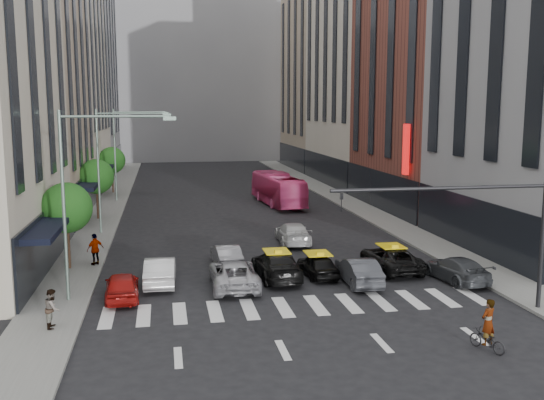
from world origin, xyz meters
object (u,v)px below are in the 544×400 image
bus (278,189)px  taxi_center (317,265)px  motorcycle (487,340)px  pedestrian_near (52,308)px  streetlamp_near (84,180)px  pedestrian_far (95,249)px  taxi_left (277,265)px  streetlamp_mid (111,154)px  car_red (122,286)px  car_white_front (160,271)px  streetlamp_far (124,142)px

bus → taxi_center: bearing=78.8°
motorcycle → pedestrian_near: pedestrian_near is taller
taxi_center → motorcycle: size_ratio=2.34×
streetlamp_near → taxi_center: (11.94, 2.31, -5.26)m
streetlamp_near → pedestrian_far: 8.13m
bus → pedestrian_near: 34.82m
taxi_left → streetlamp_mid: bearing=-56.9°
motorcycle → taxi_center: bearing=-95.0°
bus → pedestrian_far: (-14.85, -20.87, -0.44)m
streetlamp_near → taxi_left: (9.64, 2.30, -5.15)m
streetlamp_mid → taxi_left: (9.64, -13.70, -5.15)m
streetlamp_near → car_red: 5.46m
streetlamp_mid → motorcycle: size_ratio=5.59×
motorcycle → car_red: bearing=-56.0°
streetlamp_near → car_red: size_ratio=2.27×
motorcycle → pedestrian_far: (-16.10, 15.48, 0.65)m
car_white_front → motorcycle: bearing=139.6°
streetlamp_near → pedestrian_near: (-1.03, -3.77, -4.93)m
car_red → car_white_front: 2.90m
motorcycle → pedestrian_near: (-16.77, 5.18, 0.55)m
streetlamp_near → pedestrian_far: size_ratio=4.85×
streetlamp_near → motorcycle: bearing=-29.6°
streetlamp_near → bus: streetlamp_near is taller
car_red → taxi_left: 8.38m
streetlamp_far → taxi_center: streetlamp_far is taller
streetlamp_mid → car_red: bearing=-84.4°
streetlamp_mid → taxi_center: size_ratio=2.39×
streetlamp_near → streetlamp_far: bearing=90.0°
streetlamp_far → taxi_left: size_ratio=1.73×
taxi_left → pedestrian_near: size_ratio=3.15×
streetlamp_mid → taxi_center: 18.91m
car_red → taxi_left: size_ratio=0.76×
car_white_front → taxi_left: size_ratio=0.86×
streetlamp_mid → taxi_left: streetlamp_mid is taller
streetlamp_far → motorcycle: 44.21m
car_red → motorcycle: car_red is taller
streetlamp_near → taxi_center: streetlamp_near is taller
car_red → taxi_center: size_ratio=1.05×
streetlamp_near → pedestrian_near: streetlamp_near is taller
taxi_left → bus: (4.85, 25.11, 0.76)m
car_white_front → streetlamp_mid: bearing=-74.2°
bus → motorcycle: 36.39m
motorcycle → streetlamp_near: bearing=-53.2°
streetlamp_mid → pedestrian_far: streetlamp_mid is taller
streetlamp_far → bus: size_ratio=0.83×
car_white_front → pedestrian_near: bearing=56.1°
car_red → taxi_left: bearing=-167.3°
streetlamp_mid → bus: streetlamp_mid is taller
streetlamp_far → taxi_center: bearing=-68.1°
taxi_center → car_white_front: bearing=-4.9°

